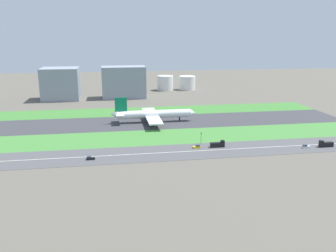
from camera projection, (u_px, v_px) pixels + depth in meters
ground_plane at (164, 122)px, 269.20m from camera, size 800.00×800.00×0.00m
runway at (164, 122)px, 269.18m from camera, size 280.00×46.00×0.10m
grass_median_north at (157, 111)px, 308.35m from camera, size 280.00×36.00×0.10m
grass_median_south at (174, 136)px, 230.01m from camera, size 280.00×36.00×0.10m
highway at (184, 152)px, 199.44m from camera, size 280.00×28.00×0.10m
highway_centerline at (184, 152)px, 199.43m from camera, size 266.00×0.50×0.01m
airliner at (152, 114)px, 266.18m from camera, size 65.00×56.00×19.70m
car_0 at (90, 158)px, 186.27m from camera, size 4.40×1.80×2.00m
truck_0 at (218, 144)px, 207.23m from camera, size 8.40×2.50×4.00m
truck_1 at (326, 144)px, 207.67m from camera, size 8.40×2.50×4.00m
car_2 at (306, 147)px, 205.87m from camera, size 4.40×1.80×2.00m
car_1 at (197, 147)px, 205.41m from camera, size 4.40×1.80×2.00m
traffic_light at (201, 137)px, 212.93m from camera, size 0.36×0.50×7.20m
terminal_building at (61, 84)px, 359.85m from camera, size 37.06×32.84×32.49m
hangar_building at (124, 82)px, 369.95m from camera, size 45.23×26.36×33.03m
fuel_tank_west at (165, 83)px, 423.00m from camera, size 19.01×19.01×17.46m
fuel_tank_centre at (187, 83)px, 427.37m from camera, size 19.92×19.92×16.56m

